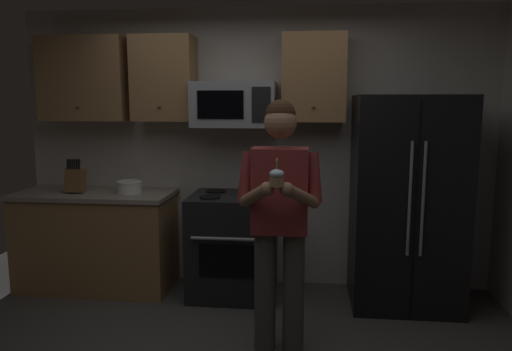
{
  "coord_description": "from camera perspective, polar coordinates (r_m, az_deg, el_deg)",
  "views": [
    {
      "loc": [
        0.52,
        -2.84,
        1.75
      ],
      "look_at": [
        0.16,
        0.39,
        1.25
      ],
      "focal_mm": 34.09,
      "sensor_mm": 36.0,
      "label": 1
    }
  ],
  "objects": [
    {
      "name": "counter_left",
      "position": [
        4.83,
        -18.17,
        -7.18
      ],
      "size": [
        1.44,
        0.66,
        0.92
      ],
      "color": "#9E7247",
      "rests_on": "ground"
    },
    {
      "name": "cabinet_row_upper",
      "position": [
        4.55,
        -9.78,
        11.12
      ],
      "size": [
        2.78,
        0.36,
        0.76
      ],
      "color": "#9E7247"
    },
    {
      "name": "oven_range",
      "position": [
        4.45,
        -2.68,
        -8.13
      ],
      "size": [
        0.76,
        0.7,
        0.93
      ],
      "color": "black",
      "rests_on": "ground"
    },
    {
      "name": "refrigerator",
      "position": [
        4.33,
        17.24,
        -3.0
      ],
      "size": [
        0.9,
        0.75,
        1.8
      ],
      "color": "black",
      "rests_on": "ground"
    },
    {
      "name": "microwave",
      "position": [
        4.37,
        -2.55,
        8.32
      ],
      "size": [
        0.74,
        0.41,
        0.4
      ],
      "color": "#9EA0A5"
    },
    {
      "name": "knife_block",
      "position": [
        4.73,
        -20.44,
        -0.49
      ],
      "size": [
        0.16,
        0.15,
        0.32
      ],
      "color": "brown",
      "rests_on": "counter_left"
    },
    {
      "name": "wall_back",
      "position": [
        4.64,
        -0.17,
        3.16
      ],
      "size": [
        4.4,
        0.1,
        2.6
      ],
      "primitive_type": "cube",
      "color": "beige",
      "rests_on": "ground"
    },
    {
      "name": "cupcake",
      "position": [
        2.94,
        2.44,
        -0.25
      ],
      "size": [
        0.09,
        0.09,
        0.17
      ],
      "color": "#A87F56"
    },
    {
      "name": "bowl_large_white",
      "position": [
        4.58,
        -14.66,
        -1.26
      ],
      "size": [
        0.24,
        0.24,
        0.11
      ],
      "color": "white",
      "rests_on": "counter_left"
    },
    {
      "name": "person",
      "position": [
        3.32,
        2.79,
        -4.43
      ],
      "size": [
        0.6,
        0.48,
        1.76
      ],
      "color": "#4C4742",
      "rests_on": "ground"
    }
  ]
}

